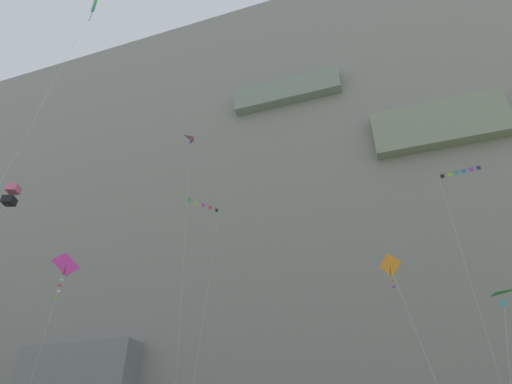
# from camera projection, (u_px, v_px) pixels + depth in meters

# --- Properties ---
(cliff_face) EXTENTS (180.00, 28.31, 79.96)m
(cliff_face) POSITION_uv_depth(u_px,v_px,m) (308.00, 195.00, 72.18)
(cliff_face) COLOR gray
(cliff_face) RESTS_ON ground
(kite_box_low_center) EXTENTS (1.11, 6.56, 20.48)m
(kite_box_low_center) POSITION_uv_depth(u_px,v_px,m) (11.00, 195.00, 33.61)
(kite_box_low_center) COLOR pink
(kite_box_low_center) RESTS_ON ground
(kite_banner_near_cliff) EXTENTS (4.06, 5.32, 21.73)m
(kite_banner_near_cliff) POSITION_uv_depth(u_px,v_px,m) (464.00, 200.00, 32.23)
(kite_banner_near_cliff) COLOR black
(kite_banner_near_cliff) RESTS_ON ground
(kite_delta_far_left) EXTENTS (2.62, 2.56, 8.50)m
(kite_delta_far_left) POSITION_uv_depth(u_px,v_px,m) (500.00, 305.00, 20.86)
(kite_delta_far_left) COLOR green
(kite_delta_far_left) RESTS_ON ground
(kite_delta_front_field) EXTENTS (2.63, 2.67, 32.37)m
(kite_delta_front_field) POSITION_uv_depth(u_px,v_px,m) (193.00, 151.00, 46.47)
(kite_delta_front_field) COLOR pink
(kite_delta_front_field) RESTS_ON ground
(kite_diamond_mid_center) EXTENTS (3.37, 2.27, 34.67)m
(kite_diamond_mid_center) POSITION_uv_depth(u_px,v_px,m) (89.00, 14.00, 33.68)
(kite_diamond_mid_center) COLOR green
(kite_diamond_mid_center) RESTS_ON ground
(kite_diamond_high_center) EXTENTS (2.39, 6.46, 12.87)m
(kite_diamond_high_center) POSITION_uv_depth(u_px,v_px,m) (392.00, 269.00, 25.93)
(kite_diamond_high_center) COLOR orange
(kite_diamond_high_center) RESTS_ON ground
(kite_diamond_far_right) EXTENTS (1.61, 1.84, 15.13)m
(kite_diamond_far_right) POSITION_uv_depth(u_px,v_px,m) (65.00, 268.00, 31.51)
(kite_diamond_far_right) COLOR #CC3399
(kite_diamond_far_right) RESTS_ON ground
(kite_banner_low_left) EXTENTS (2.26, 3.92, 23.57)m
(kite_banner_low_left) POSITION_uv_depth(u_px,v_px,m) (203.00, 231.00, 40.62)
(kite_banner_low_left) COLOR black
(kite_banner_low_left) RESTS_ON ground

